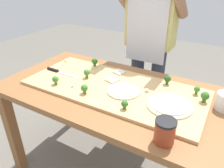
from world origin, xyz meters
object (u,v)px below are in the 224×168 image
at_px(broccoli_floret_front_right, 167,79).
at_px(cheese_crumble_d, 66,60).
at_px(broccoli_floret_center_left, 55,80).
at_px(broccoli_floret_back_left, 95,62).
at_px(cook_center, 150,35).
at_px(prep_table, 112,103).
at_px(chefs_knife, 58,72).
at_px(pizza_slice_near_right, 119,72).
at_px(pizza_whole_white_garlic, 124,91).
at_px(cheese_crumble_b, 92,68).
at_px(pizza_whole_cheese_artichoke, 170,105).
at_px(broccoli_floret_center_right, 205,96).
at_px(pizza_slice_far_right, 112,80).
at_px(cheese_crumble_a, 72,86).
at_px(broccoli_floret_front_left, 87,73).
at_px(cheese_crumble_c, 147,91).
at_px(broccoli_floret_back_mid, 197,89).
at_px(sauce_jar, 165,131).
at_px(broccoli_floret_front_mid, 125,104).
at_px(broccoli_floret_back_right, 84,88).

height_order(broccoli_floret_front_right, cheese_crumble_d, broccoli_floret_front_right).
distance_m(broccoli_floret_center_left, broccoli_floret_back_left, 0.39).
distance_m(broccoli_floret_back_left, cook_center, 0.54).
distance_m(prep_table, chefs_knife, 0.48).
xyz_separation_m(broccoli_floret_center_left, cook_center, (0.34, 0.81, 0.16)).
bearing_deg(pizza_slice_near_right, pizza_whole_white_garlic, -55.87).
bearing_deg(chefs_knife, cheese_crumble_b, 43.72).
bearing_deg(broccoli_floret_front_right, broccoli_floret_center_left, -149.85).
bearing_deg(broccoli_floret_front_right, broccoli_floret_back_left, 178.92).
distance_m(pizza_whole_cheese_artichoke, broccoli_floret_center_right, 0.22).
xyz_separation_m(pizza_slice_far_right, cheese_crumble_a, (-0.18, -0.21, 0.00)).
distance_m(broccoli_floret_front_left, cheese_crumble_c, 0.45).
bearing_deg(broccoli_floret_back_mid, broccoli_floret_front_right, 169.11).
xyz_separation_m(pizza_whole_cheese_artichoke, cook_center, (-0.40, 0.69, 0.18)).
bearing_deg(cook_center, pizza_slice_near_right, -97.22).
distance_m(chefs_knife, sauce_jar, 0.96).
xyz_separation_m(broccoli_floret_front_left, cheese_crumble_c, (0.45, 0.03, -0.03)).
bearing_deg(cheese_crumble_a, broccoli_floret_front_mid, -6.80).
distance_m(broccoli_floret_center_right, broccoli_floret_back_left, 0.86).
bearing_deg(broccoli_floret_center_left, broccoli_floret_back_left, 82.31).
height_order(broccoli_floret_front_right, cook_center, cook_center).
height_order(pizza_slice_near_right, broccoli_floret_front_mid, broccoli_floret_front_mid).
relative_size(pizza_whole_cheese_artichoke, cheese_crumble_a, 18.23).
relative_size(pizza_whole_cheese_artichoke, cheese_crumble_b, 13.96).
relative_size(chefs_knife, cook_center, 0.18).
xyz_separation_m(prep_table, cheese_crumble_d, (-0.55, 0.18, 0.14)).
bearing_deg(pizza_slice_near_right, cheese_crumble_b, -168.78).
height_order(pizza_whole_cheese_artichoke, cook_center, cook_center).
xyz_separation_m(prep_table, broccoli_floret_back_mid, (0.50, 0.18, 0.16)).
height_order(pizza_slice_near_right, broccoli_floret_center_right, broccoli_floret_center_right).
height_order(pizza_slice_far_right, cheese_crumble_a, cheese_crumble_a).
xyz_separation_m(cheese_crumble_a, cheese_crumble_d, (-0.33, 0.32, 0.00)).
height_order(broccoli_floret_back_right, broccoli_floret_front_mid, broccoli_floret_back_right).
relative_size(pizza_slice_far_right, broccoli_floret_back_mid, 1.36).
relative_size(pizza_whole_cheese_artichoke, broccoli_floret_center_left, 4.34).
bearing_deg(pizza_slice_far_right, prep_table, -58.29).
distance_m(cheese_crumble_c, cheese_crumble_d, 0.79).
relative_size(cheese_crumble_b, cheese_crumble_d, 0.99).
bearing_deg(cheese_crumble_d, cook_center, 40.75).
bearing_deg(broccoli_floret_front_mid, broccoli_floret_back_left, 139.41).
height_order(broccoli_floret_center_right, sauce_jar, sauce_jar).
distance_m(chefs_knife, broccoli_floret_front_left, 0.25).
height_order(prep_table, pizza_whole_cheese_artichoke, pizza_whole_cheese_artichoke).
height_order(broccoli_floret_center_left, cheese_crumble_a, broccoli_floret_center_left).
relative_size(broccoli_floret_front_mid, cheese_crumble_d, 2.80).
bearing_deg(cheese_crumble_b, pizza_slice_far_right, -21.87).
distance_m(pizza_whole_white_garlic, cheese_crumble_c, 0.15).
xyz_separation_m(pizza_slice_near_right, broccoli_floret_front_left, (-0.16, -0.19, 0.03)).
bearing_deg(chefs_knife, cheese_crumble_d, 114.95).
bearing_deg(cheese_crumble_a, broccoli_floret_back_left, 100.80).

